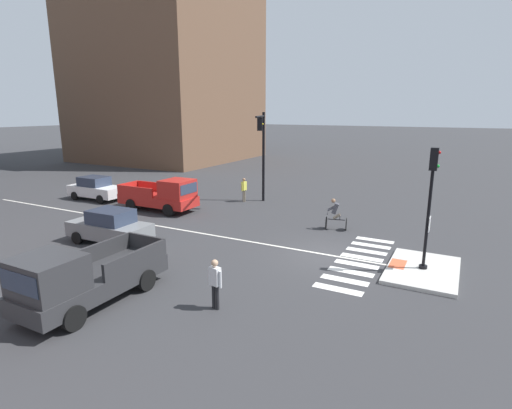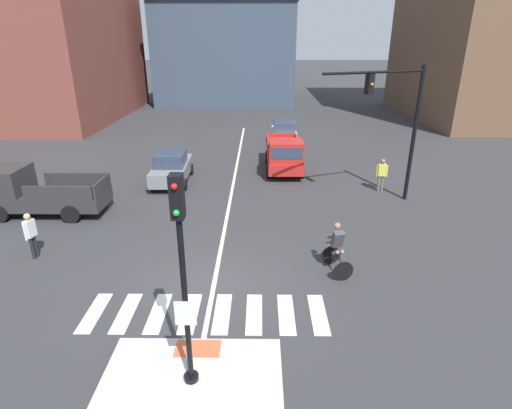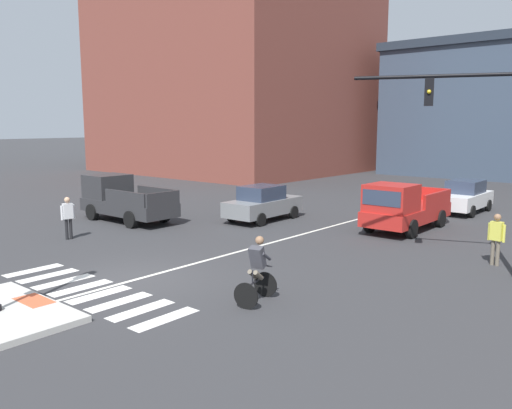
{
  "view_description": "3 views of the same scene",
  "coord_description": "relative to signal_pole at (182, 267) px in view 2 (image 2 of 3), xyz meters",
  "views": [
    {
      "loc": [
        -16.12,
        -5.02,
        6.21
      ],
      "look_at": [
        1.46,
        4.28,
        1.52
      ],
      "focal_mm": 28.06,
      "sensor_mm": 36.0,
      "label": 1
    },
    {
      "loc": [
        1.49,
        -10.66,
        7.06
      ],
      "look_at": [
        1.34,
        3.59,
        1.22
      ],
      "focal_mm": 28.28,
      "sensor_mm": 36.0,
      "label": 2
    },
    {
      "loc": [
        12.22,
        -8.84,
        4.45
      ],
      "look_at": [
        0.98,
        4.32,
        1.79
      ],
      "focal_mm": 36.64,
      "sensor_mm": 36.0,
      "label": 3
    }
  ],
  "objects": [
    {
      "name": "ground_plane",
      "position": [
        0.0,
        3.95,
        -2.99
      ],
      "size": [
        300.0,
        300.0,
        0.0
      ],
      "primitive_type": "plane",
      "color": "#333335"
    },
    {
      "name": "traffic_island",
      "position": [
        0.0,
        0.01,
        -2.92
      ],
      "size": [
        4.0,
        2.6,
        0.15
      ],
      "primitive_type": "cube",
      "color": "beige",
      "rests_on": "ground"
    },
    {
      "name": "car_white_eastbound_distant",
      "position": [
        3.2,
        22.02,
        -2.18
      ],
      "size": [
        1.86,
        4.11,
        1.64
      ],
      "color": "white",
      "rests_on": "ground"
    },
    {
      "name": "crosswalk_stripe_f",
      "position": [
        1.34,
        2.51,
        -2.99
      ],
      "size": [
        0.44,
        1.8,
        0.01
      ],
      "primitive_type": "cube",
      "color": "silver",
      "rests_on": "ground"
    },
    {
      "name": "building_corner_left",
      "position": [
        -2.51,
        47.08,
        2.76
      ],
      "size": [
        15.81,
        18.58,
        11.47
      ],
      "color": "#3D4C60",
      "rests_on": "ground"
    },
    {
      "name": "crosswalk_stripe_a",
      "position": [
        -3.13,
        2.51,
        -2.99
      ],
      "size": [
        0.44,
        1.8,
        0.01
      ],
      "primitive_type": "cube",
      "color": "silver",
      "rests_on": "ground"
    },
    {
      "name": "crosswalk_stripe_g",
      "position": [
        2.23,
        2.51,
        -2.99
      ],
      "size": [
        0.44,
        1.8,
        0.01
      ],
      "primitive_type": "cube",
      "color": "silver",
      "rests_on": "ground"
    },
    {
      "name": "pickup_truck_charcoal_cross_left",
      "position": [
        -8.23,
        9.39,
        -2.02
      ],
      "size": [
        5.1,
        2.07,
        2.08
      ],
      "color": "#2D2D30",
      "rests_on": "ground"
    },
    {
      "name": "crosswalk_stripe_d",
      "position": [
        -0.45,
        2.51,
        -2.99
      ],
      "size": [
        0.44,
        1.8,
        0.01
      ],
      "primitive_type": "cube",
      "color": "silver",
      "rests_on": "ground"
    },
    {
      "name": "car_grey_westbound_far",
      "position": [
        -3.19,
        13.65,
        -2.18
      ],
      "size": [
        1.94,
        4.15,
        1.64
      ],
      "color": "slate",
      "rests_on": "ground"
    },
    {
      "name": "pedestrian_waiting_far_side",
      "position": [
        7.5,
        12.36,
        -2.01
      ],
      "size": [
        0.55,
        0.27,
        1.67
      ],
      "color": "#6B6051",
      "rests_on": "ground"
    },
    {
      "name": "pickup_truck_red_eastbound_far",
      "position": [
        2.86,
        15.54,
        -2.02
      ],
      "size": [
        2.09,
        5.11,
        2.08
      ],
      "color": "red",
      "rests_on": "ground"
    },
    {
      "name": "cyclist",
      "position": [
        3.98,
        4.79,
        -2.12
      ],
      "size": [
        0.89,
        1.21,
        1.68
      ],
      "color": "black",
      "rests_on": "ground"
    },
    {
      "name": "pedestrian_at_curb_left",
      "position": [
        -6.35,
        5.56,
        -2.01
      ],
      "size": [
        0.29,
        0.54,
        1.67
      ],
      "color": "black",
      "rests_on": "ground"
    },
    {
      "name": "crosswalk_stripe_c",
      "position": [
        -1.34,
        2.51,
        -2.99
      ],
      "size": [
        0.44,
        1.8,
        0.01
      ],
      "primitive_type": "cube",
      "color": "silver",
      "rests_on": "ground"
    },
    {
      "name": "traffic_light_mast",
      "position": [
        7.49,
        10.95,
        1.04
      ],
      "size": [
        4.63,
        1.95,
        6.09
      ],
      "color": "black",
      "rests_on": "ground"
    },
    {
      "name": "signal_pole",
      "position": [
        0.0,
        0.0,
        0.0
      ],
      "size": [
        0.44,
        0.38,
        4.73
      ],
      "color": "black",
      "rests_on": "traffic_island"
    },
    {
      "name": "crosswalk_stripe_e",
      "position": [
        0.45,
        2.51,
        -2.99
      ],
      "size": [
        0.44,
        1.8,
        0.01
      ],
      "primitive_type": "cube",
      "color": "silver",
      "rests_on": "ground"
    },
    {
      "name": "crosswalk_stripe_h",
      "position": [
        3.13,
        2.51,
        -2.99
      ],
      "size": [
        0.44,
        1.8,
        0.01
      ],
      "primitive_type": "cube",
      "color": "silver",
      "rests_on": "ground"
    },
    {
      "name": "crosswalk_stripe_b",
      "position": [
        -2.23,
        2.51,
        -2.99
      ],
      "size": [
        0.44,
        1.8,
        0.01
      ],
      "primitive_type": "cube",
      "color": "silver",
      "rests_on": "ground"
    },
    {
      "name": "lane_centre_line",
      "position": [
        0.07,
        13.95,
        -2.99
      ],
      "size": [
        0.14,
        28.0,
        0.01
      ],
      "primitive_type": "cube",
      "color": "silver",
      "rests_on": "ground"
    },
    {
      "name": "tactile_pad_front",
      "position": [
        0.0,
        0.96,
        -2.84
      ],
      "size": [
        1.1,
        0.6,
        0.01
      ],
      "primitive_type": "cube",
      "color": "#DB5B38",
      "rests_on": "traffic_island"
    }
  ]
}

